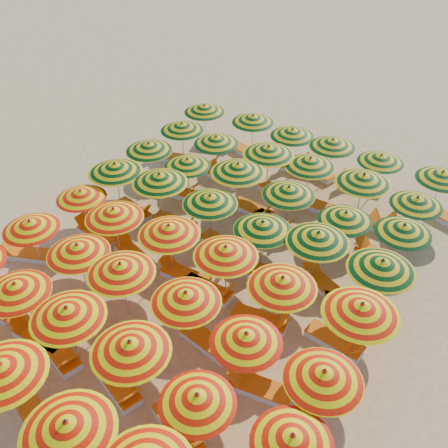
{
  "coord_description": "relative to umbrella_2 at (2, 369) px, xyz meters",
  "views": [
    {
      "loc": [
        6.99,
        -10.37,
        11.59
      ],
      "look_at": [
        0.0,
        0.5,
        1.6
      ],
      "focal_mm": 40.0,
      "sensor_mm": 36.0,
      "label": 1
    }
  ],
  "objects": [
    {
      "name": "umbrella_22",
      "position": [
        4.1,
        6.1,
        -0.07
      ],
      "size": [
        2.26,
        2.26,
        2.11
      ],
      "color": "silver",
      "rests_on": "ground"
    },
    {
      "name": "lounger_7",
      "position": [
        3.64,
        1.78,
        -1.78
      ],
      "size": [
        1.82,
        1.21,
        0.69
      ],
      "rotation": [
        0.0,
        0.0,
        -0.4
      ],
      "color": "white",
      "rests_on": "ground"
    },
    {
      "name": "umbrella_10",
      "position": [
        4.14,
        1.93,
        -0.25
      ],
      "size": [
        2.24,
        2.24,
        1.92
      ],
      "color": "silver",
      "rests_on": "ground"
    },
    {
      "name": "umbrella_26",
      "position": [
        0.12,
        8.39,
        -0.12
      ],
      "size": [
        2.2,
        2.2,
        2.06
      ],
      "color": "silver",
      "rests_on": "ground"
    },
    {
      "name": "lounger_28",
      "position": [
        5.59,
        10.63,
        -1.78
      ],
      "size": [
        1.81,
        0.91,
        0.69
      ],
      "rotation": [
        0.0,
        0.0,
        2.94
      ],
      "color": "white",
      "rests_on": "ground"
    },
    {
      "name": "lounger_40",
      "position": [
        7.03,
        14.2,
        -1.78
      ],
      "size": [
        1.83,
        1.13,
        0.69
      ],
      "rotation": [
        0.0,
        0.0,
        -0.34
      ],
      "color": "white",
      "rests_on": "ground"
    },
    {
      "name": "umbrella_33",
      "position": [
        2.14,
        10.38,
        -0.15
      ],
      "size": [
        2.23,
        2.23,
        2.02
      ],
      "color": "silver",
      "rests_on": "ground"
    },
    {
      "name": "lounger_5",
      "position": [
        -0.57,
        1.8,
        -1.78
      ],
      "size": [
        1.82,
        1.02,
        0.69
      ],
      "rotation": [
        0.0,
        0.0,
        -0.27
      ],
      "color": "white",
      "rests_on": "ground"
    },
    {
      "name": "umbrella_39",
      "position": [
        1.97,
        12.49,
        -0.09
      ],
      "size": [
        2.59,
        2.59,
        2.1
      ],
      "color": "silver",
      "rests_on": "ground"
    },
    {
      "name": "umbrella_34",
      "position": [
        4.36,
        10.16,
        -0.24
      ],
      "size": [
        1.89,
        1.89,
        1.93
      ],
      "color": "silver",
      "rests_on": "ground"
    },
    {
      "name": "lounger_6",
      "position": [
        1.53,
        1.91,
        -1.78
      ],
      "size": [
        1.83,
        1.1,
        0.69
      ],
      "rotation": [
        0.0,
        0.0,
        -0.32
      ],
      "color": "white",
      "rests_on": "ground"
    },
    {
      "name": "umbrella_41",
      "position": [
        6.1,
        12.33,
        -0.24
      ],
      "size": [
        2.0,
        2.0,
        1.92
      ],
      "color": "silver",
      "rests_on": "ground"
    },
    {
      "name": "lounger_15",
      "position": [
        1.57,
        6.12,
        -1.78
      ],
      "size": [
        1.73,
        0.58,
        0.69
      ],
      "rotation": [
        0.0,
        0.0,
        0.0
      ],
      "color": "white",
      "rests_on": "ground"
    },
    {
      "name": "lounger_33",
      "position": [
        4.72,
        12.4,
        -1.78
      ],
      "size": [
        1.83,
        1.05,
        0.69
      ],
      "rotation": [
        0.0,
        0.0,
        0.29
      ],
      "color": "white",
      "rests_on": "ground"
    },
    {
      "name": "beachgoer_a",
      "position": [
        1.55,
        8.4,
        -1.16
      ],
      "size": [
        0.51,
        0.65,
        1.55
      ],
      "primitive_type": "imported",
      "rotation": [
        0.0,
        0.0,
        4.99
      ],
      "color": "tan",
      "rests_on": "ground"
    },
    {
      "name": "lounger_20",
      "position": [
        0.72,
        8.3,
        -1.78
      ],
      "size": [
        1.78,
        0.75,
        0.69
      ],
      "rotation": [
        0.0,
        0.0,
        -0.1
      ],
      "color": "white",
      "rests_on": "ground"
    },
    {
      "name": "umbrella_42",
      "position": [
        -4.19,
        14.33,
        -0.14
      ],
      "size": [
        1.94,
        1.94,
        2.04
      ],
      "color": "silver",
      "rests_on": "ground"
    },
    {
      "name": "lounger_36",
      "position": [
        -2.3,
        14.55,
        -1.78
      ],
      "size": [
        1.83,
        1.05,
        0.69
      ],
      "rotation": [
        0.0,
        0.0,
        -0.29
      ],
      "color": "white",
      "rests_on": "ground"
    },
    {
      "name": "lounger_23",
      "position": [
        5.69,
        8.08,
        -1.78
      ],
      "size": [
        1.82,
        1.18,
        0.69
      ],
      "rotation": [
        0.0,
        0.0,
        0.38
      ],
      "color": "white",
      "rests_on": "ground"
    },
    {
      "name": "lounger_25",
      "position": [
        -2.63,
        10.09,
        -1.78
      ],
      "size": [
        1.8,
        0.83,
        0.69
      ],
      "rotation": [
        0.0,
        0.0,
        0.15
      ],
      "color": "white",
      "rests_on": "ground"
    },
    {
      "name": "umbrella_25",
      "position": [
        -2.08,
        8.4,
        -0.02
      ],
      "size": [
        2.48,
        2.48,
        2.17
      ],
      "color": "silver",
      "rests_on": "ground"
    },
    {
      "name": "umbrella_12",
      "position": [
        -4.04,
        4.17,
        -0.23
      ],
      "size": [
        2.06,
        2.06,
        1.94
      ],
      "color": "silver",
      "rests_on": "ground"
    },
    {
      "name": "lounger_31",
      "position": [
        0.87,
        12.15,
        -1.78
      ],
      "size": [
        1.82,
        1.19,
        0.69
      ],
      "rotation": [
        0.0,
        0.0,
        -0.39
      ],
      "color": "white",
      "rests_on": "ground"
    },
    {
      "name": "umbrella_35",
      "position": [
        6.19,
        10.52,
        -0.22
      ],
      "size": [
        2.08,
        2.08,
        1.94
      ],
      "color": "silver",
      "rests_on": "ground"
    },
    {
      "name": "lounger_10",
      "position": [
        2.76,
        4.36,
        -1.78
      ],
      "size": [
        1.8,
        0.85,
        0.69
      ],
      "rotation": [
        0.0,
        0.0,
        -0.16
      ],
      "color": "white",
      "rests_on": "ground"
    },
    {
      "name": "umbrella_32",
      "position": [
        -0.03,
        10.49,
        0.01
      ],
      "size": [
        2.53,
        2.53,
        2.21
      ],
      "color": "silver",
      "rests_on": "ground"
    },
    {
      "name": "lounger_22",
      "position": [
        4.62,
        8.32,
        -1.78
      ],
      "size": [
        1.82,
        1.23,
        0.69
      ],
      "rotation": [
        0.0,
        0.0,
        2.73
      ],
      "color": "white",
      "rests_on": "ground"
    },
    {
      "name": "umbrella_47",
      "position": [
        6.44,
        14.35,
        -0.16
      ],
      "size": [
        2.5,
        2.5,
        2.02
      ],
      "color": "silver",
      "rests_on": "ground"
    },
    {
      "name": "lounger_35",
      "position": [
        -3.59,
        14.16,
        -1.78
      ],
      "size": [
        1.83,
        1.08,
        0.69
      ],
      "rotation": [
        0.0,
        0.0,
        0.31
      ],
      "color": "white",
      "rests_on": "ground"
    },
    {
      "name": "lounger_4",
      "position": [
        -1.53,
        1.88,
        -1.78
      ],
      "size": [
        1.76,
        0.66,
        0.69
      ],
      "rotation": [
        0.0,
        0.0,
        3.19
      ],
      "color": "white",
      "rests_on": "ground"
    },
    {
      "name": "umbrella_37",
      "position": [
        -2.15,
        12.21,
        -0.21
      ],
      "size": [
        2.3,
        2.3,
        1.96
      ],
      "color": "silver",
      "rests_on": "ground"
    },
    {
      "name": "lounger_19",
      "position": [
        -1.48,
        8.4,
        -1.78
      ],
      "size": [
        1.77,
        0.71,
        0.69
      ],
      "rotation": [
        0.0,
        0.0,
        0.08
      ],
      "color": "white",
      "rests_on": "ground"
    },
    {
      "name": "umbrella_16",
      "position": [
        4.2,
        3.97,
        -0.19
      ],
      "size": [
        2.28,
        2.28,
        1.98
      ],
      "color": "silver",
      "rests_on": "ground"
    },
    {
      "name": "umbrella_43",
      "position": [
        -1.79,
        14.64,
        -0.15
      ],
      "size": [
        2.36,
        2.36,
        2.03
      ],
      "color": "silver",
      "rests_on": "ground"
    },
    {
      "name": "umbrella_8",
      "position": [
        -0.07,
        2.06,
        -0.05
      ],
      "size": [
        2.53,
        2.53,
        2.14
      ],
      "color": "silver",
      "rests_on": "ground"
    },
    {
      "name": "umbrella_38",
      "position": [
        0.27,
        12.3,
        -0.0
      ],
      "size": [
        2.19,
        2.19,
        2.19
      ],
      "color": "silver",
      "rests_on": "ground"
    },
    {
      "name": "umbrella_24",
      "position": [
        -3.93,
        8.08,
        -0.03
      ],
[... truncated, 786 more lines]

